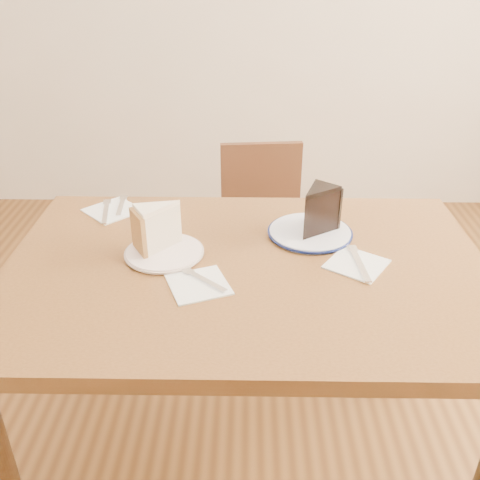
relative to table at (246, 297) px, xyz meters
name	(u,v)px	position (x,y,z in m)	size (l,w,h in m)	color
ground	(245,467)	(0.00, 0.00, -0.65)	(4.00, 4.00, 0.00)	#4C2D14
table	(246,297)	(0.00, 0.00, 0.00)	(1.20, 0.80, 0.75)	#4C2D14
chair_far	(263,235)	(0.06, 0.75, -0.22)	(0.41, 0.41, 0.77)	#361C10
plate_cream	(164,252)	(-0.21, 0.05, 0.10)	(0.19, 0.19, 0.01)	white
plate_navy	(310,232)	(0.17, 0.16, 0.10)	(0.22, 0.22, 0.01)	white
carrot_cake	(161,228)	(-0.22, 0.07, 0.16)	(0.08, 0.11, 0.10)	beige
chocolate_cake	(316,213)	(0.18, 0.15, 0.17)	(0.08, 0.11, 0.11)	black
napkin_cream	(199,285)	(-0.11, -0.09, 0.10)	(0.13, 0.13, 0.00)	white
napkin_navy	(357,264)	(0.27, 0.00, 0.10)	(0.13, 0.13, 0.00)	white
napkin_spare	(113,210)	(-0.40, 0.30, 0.10)	(0.14, 0.14, 0.00)	white
fork_cream	(204,280)	(-0.10, -0.08, 0.10)	(0.01, 0.14, 0.00)	silver
knife_navy	(359,263)	(0.28, 0.00, 0.10)	(0.02, 0.17, 0.00)	silver
fork_spare	(121,205)	(-0.38, 0.32, 0.10)	(0.01, 0.14, 0.00)	silver
knife_spare	(106,212)	(-0.41, 0.28, 0.10)	(0.01, 0.16, 0.00)	white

